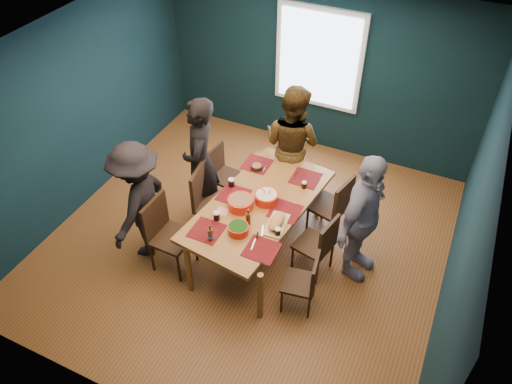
% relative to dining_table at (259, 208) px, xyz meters
% --- Properties ---
extents(room, '(5.01, 5.01, 2.71)m').
position_rel_dining_table_xyz_m(room, '(-0.19, 0.32, 0.64)').
color(room, brown).
rests_on(room, ground).
extents(dining_table, '(1.33, 2.23, 0.80)m').
position_rel_dining_table_xyz_m(dining_table, '(0.00, 0.00, 0.00)').
color(dining_table, olive).
rests_on(dining_table, floor).
extents(chair_left_far, '(0.44, 0.44, 0.89)m').
position_rel_dining_table_xyz_m(chair_left_far, '(-0.89, 0.68, -0.21)').
color(chair_left_far, '#311F10').
rests_on(chair_left_far, floor).
extents(chair_left_mid, '(0.53, 0.53, 1.04)m').
position_rel_dining_table_xyz_m(chair_left_mid, '(-0.74, 0.02, -0.12)').
color(chair_left_mid, '#311F10').
rests_on(chair_left_mid, floor).
extents(chair_left_near, '(0.48, 0.48, 1.02)m').
position_rel_dining_table_xyz_m(chair_left_near, '(-0.94, -0.72, -0.13)').
color(chair_left_near, '#311F10').
rests_on(chair_left_near, floor).
extents(chair_right_far, '(0.54, 0.54, 0.98)m').
position_rel_dining_table_xyz_m(chair_right_far, '(0.80, 0.63, -0.16)').
color(chair_right_far, '#311F10').
rests_on(chair_right_far, floor).
extents(chair_right_mid, '(0.49, 0.49, 0.92)m').
position_rel_dining_table_xyz_m(chair_right_mid, '(0.84, -0.06, -0.19)').
color(chair_right_mid, '#311F10').
rests_on(chair_right_mid, floor).
extents(chair_right_near, '(0.43, 0.43, 0.82)m').
position_rel_dining_table_xyz_m(chair_right_near, '(0.87, -0.62, -0.25)').
color(chair_right_near, '#311F10').
rests_on(chair_right_near, floor).
extents(person_far_left, '(0.66, 0.79, 1.86)m').
position_rel_dining_table_xyz_m(person_far_left, '(-0.97, 0.27, 0.20)').
color(person_far_left, black).
rests_on(person_far_left, floor).
extents(person_back, '(1.00, 0.85, 1.78)m').
position_rel_dining_table_xyz_m(person_back, '(-0.05, 1.20, 0.16)').
color(person_back, black).
rests_on(person_back, floor).
extents(person_right, '(0.63, 1.10, 1.77)m').
position_rel_dining_table_xyz_m(person_right, '(1.24, 0.18, 0.16)').
color(person_right, white).
rests_on(person_right, floor).
extents(person_near_left, '(0.73, 1.14, 1.67)m').
position_rel_dining_table_xyz_m(person_near_left, '(-1.32, -0.62, 0.11)').
color(person_near_left, black).
rests_on(person_near_left, floor).
extents(bowl_salad, '(0.32, 0.32, 0.13)m').
position_rel_dining_table_xyz_m(bowl_salad, '(-0.17, -0.16, 0.15)').
color(bowl_salad, red).
rests_on(bowl_salad, dining_table).
extents(bowl_dumpling, '(0.29, 0.29, 0.27)m').
position_rel_dining_table_xyz_m(bowl_dumpling, '(0.07, 0.07, 0.14)').
color(bowl_dumpling, red).
rests_on(bowl_dumpling, dining_table).
extents(bowl_herbs, '(0.25, 0.25, 0.11)m').
position_rel_dining_table_xyz_m(bowl_herbs, '(-0.01, -0.55, 0.13)').
color(bowl_herbs, red).
rests_on(bowl_herbs, dining_table).
extents(cutting_board, '(0.27, 0.53, 0.12)m').
position_rel_dining_table_xyz_m(cutting_board, '(0.35, -0.26, 0.13)').
color(cutting_board, tan).
rests_on(cutting_board, dining_table).
extents(small_bowl, '(0.15, 0.15, 0.06)m').
position_rel_dining_table_xyz_m(small_bowl, '(-0.31, 0.60, 0.11)').
color(small_bowl, black).
rests_on(small_bowl, dining_table).
extents(beer_bottle_a, '(0.06, 0.06, 0.23)m').
position_rel_dining_table_xyz_m(beer_bottle_a, '(-0.24, -0.79, 0.16)').
color(beer_bottle_a, '#4E1D0D').
rests_on(beer_bottle_a, dining_table).
extents(beer_bottle_b, '(0.06, 0.06, 0.22)m').
position_rel_dining_table_xyz_m(beer_bottle_b, '(0.04, -0.38, 0.16)').
color(beer_bottle_b, '#4E1D0D').
rests_on(beer_bottle_b, dining_table).
extents(cola_glass_a, '(0.08, 0.08, 0.11)m').
position_rel_dining_table_xyz_m(cola_glass_a, '(-0.33, -0.47, 0.14)').
color(cola_glass_a, black).
rests_on(cola_glass_a, dining_table).
extents(cola_glass_b, '(0.07, 0.07, 0.10)m').
position_rel_dining_table_xyz_m(cola_glass_b, '(0.42, -0.40, 0.13)').
color(cola_glass_b, black).
rests_on(cola_glass_b, dining_table).
extents(cola_glass_c, '(0.07, 0.07, 0.09)m').
position_rel_dining_table_xyz_m(cola_glass_c, '(0.40, 0.50, 0.13)').
color(cola_glass_c, black).
rests_on(cola_glass_c, dining_table).
extents(cola_glass_d, '(0.08, 0.08, 0.11)m').
position_rel_dining_table_xyz_m(cola_glass_d, '(-0.45, 0.14, 0.14)').
color(cola_glass_d, black).
rests_on(cola_glass_d, dining_table).
extents(napkin_a, '(0.19, 0.19, 0.00)m').
position_rel_dining_table_xyz_m(napkin_a, '(0.35, 0.11, 0.08)').
color(napkin_a, '#E1795E').
rests_on(napkin_a, dining_table).
extents(napkin_b, '(0.17, 0.17, 0.00)m').
position_rel_dining_table_xyz_m(napkin_b, '(-0.34, -0.32, 0.08)').
color(napkin_b, '#E1795E').
rests_on(napkin_b, dining_table).
extents(napkin_c, '(0.19, 0.19, 0.00)m').
position_rel_dining_table_xyz_m(napkin_c, '(0.33, -0.72, 0.08)').
color(napkin_c, '#E1795E').
rests_on(napkin_c, dining_table).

